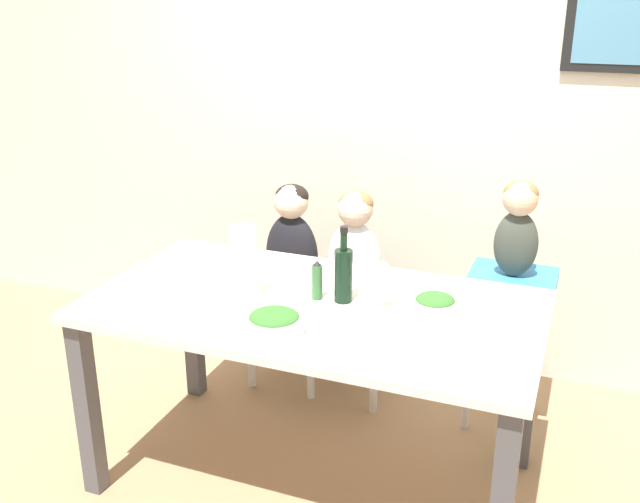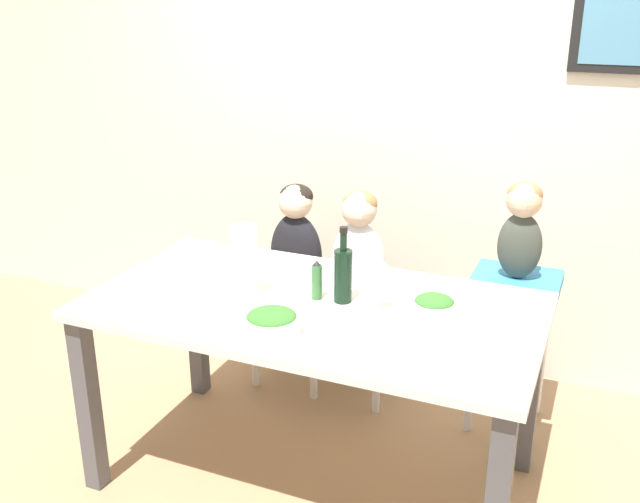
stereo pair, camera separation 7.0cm
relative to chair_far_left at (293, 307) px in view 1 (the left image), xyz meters
The scene contains 17 objects.
ground_plane 0.90m from the chair_far_left, 60.75° to the right, with size 14.00×14.00×0.00m, color #9E7A56.
wall_back 1.15m from the chair_far_left, 51.76° to the left, with size 10.00×0.09×2.70m.
dining_table 0.86m from the chair_far_left, 60.75° to the right, with size 1.68×0.90×0.78m.
chair_far_left is the anchor object (origin of this frame).
chair_far_center 0.32m from the chair_far_left, ahead, with size 0.43×0.42×0.46m.
chair_right_highchair 1.06m from the chair_far_left, ahead, with size 0.37×0.36×0.72m.
person_child_left 0.36m from the chair_far_left, 90.00° to the left, with size 0.26×0.17×0.56m.
person_child_center 0.48m from the chair_far_left, ahead, with size 0.26×0.17×0.56m.
person_baby_right 1.19m from the chair_far_left, ahead, with size 0.19×0.15×0.42m.
wine_bottle 0.96m from the chair_far_left, 52.85° to the right, with size 0.07×0.07×0.29m.
paper_towel_roll 0.93m from the chair_far_left, 80.00° to the right, with size 0.10×0.10×0.28m.
wine_glass_near 1.07m from the chair_far_left, 46.34° to the right, with size 0.07×0.07×0.19m.
salad_bowl_large 1.13m from the chair_far_left, 69.76° to the right, with size 0.20×0.20×0.08m.
salad_bowl_small 1.14m from the chair_far_left, 37.70° to the right, with size 0.17×0.17×0.08m.
dinner_plate_front_left 1.03m from the chair_far_left, 97.67° to the right, with size 0.21×0.21×0.01m.
dinner_plate_back_left 0.63m from the chair_far_left, 90.43° to the right, with size 0.21×0.21×0.01m.
condiment_bottle_hot_sauce 0.90m from the chair_far_left, 59.62° to the right, with size 0.04×0.04×0.16m.
Camera 1 is at (0.90, -2.25, 1.88)m, focal length 40.00 mm.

